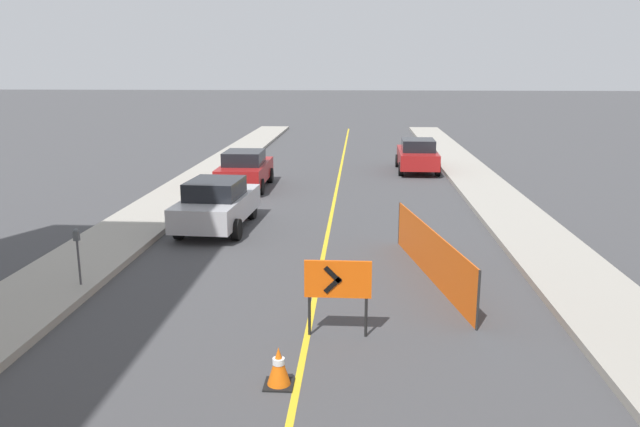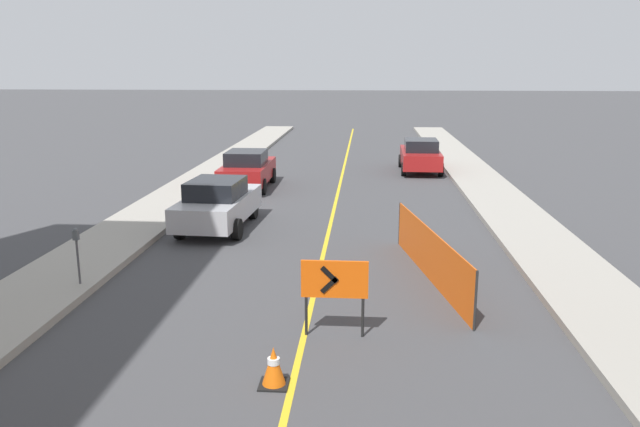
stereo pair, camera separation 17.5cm
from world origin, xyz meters
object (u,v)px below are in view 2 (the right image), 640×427
traffic_cone_fifth (274,366)px  parked_car_curb_near (218,204)px  parked_car_curb_mid (247,169)px  parked_car_curb_far (420,155)px  parking_meter_near_curb (77,244)px  arrow_barricade_primary (334,282)px

traffic_cone_fifth → parked_car_curb_near: 10.27m
parked_car_curb_mid → parked_car_curb_near: bearing=-87.5°
traffic_cone_fifth → parked_car_curb_mid: size_ratio=0.15×
parked_car_curb_far → parking_meter_near_curb: size_ratio=3.32×
traffic_cone_fifth → parking_meter_near_curb: bearing=141.7°
traffic_cone_fifth → parked_car_curb_far: size_ratio=0.15×
traffic_cone_fifth → arrow_barricade_primary: size_ratio=0.44×
arrow_barricade_primary → parked_car_curb_near: parked_car_curb_near is taller
parked_car_curb_mid → parking_meter_near_curb: size_ratio=3.30×
parking_meter_near_curb → arrow_barricade_primary: bearing=-18.8°
arrow_barricade_primary → parking_meter_near_curb: bearing=161.0°
parked_car_curb_near → parked_car_curb_mid: 6.73m
traffic_cone_fifth → parked_car_curb_near: (-3.20, 9.75, 0.48)m
parked_car_curb_far → parked_car_curb_near: bearing=-121.2°
parked_car_curb_near → parking_meter_near_curb: size_ratio=3.37×
parked_car_curb_far → parked_car_curb_mid: bearing=-146.7°
arrow_barricade_primary → parking_meter_near_curb: (-5.88, 2.01, 0.03)m
parked_car_curb_far → arrow_barricade_primary: bearing=-98.4°
arrow_barricade_primary → parked_car_curb_near: size_ratio=0.34×
parked_car_curb_far → parking_meter_near_curb: 19.54m
arrow_barricade_primary → parked_car_curb_far: (3.16, 19.32, -0.27)m
parked_car_curb_near → parked_car_curb_mid: (-0.34, 6.73, 0.00)m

